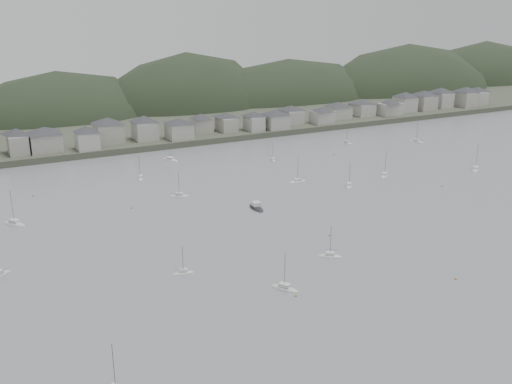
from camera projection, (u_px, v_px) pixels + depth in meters
ground at (403, 304)px, 134.69m from camera, size 900.00×900.00×0.00m
far_shore_land at (105, 108)px, 383.22m from camera, size 900.00×250.00×3.00m
forested_ridge at (123, 133)px, 367.70m from camera, size 851.55×103.94×102.57m
waterfront_town at (247, 119)px, 308.89m from camera, size 451.48×28.46×12.92m
sailboat_lead at (330, 256)px, 160.04m from camera, size 6.86×5.78×9.41m
moored_fleet at (222, 207)px, 199.09m from camera, size 268.09×160.85×13.28m
motor_launch_far at (256, 208)px, 197.97m from camera, size 3.75×9.34×4.17m
mooring_buoys at (259, 223)px, 184.56m from camera, size 168.47×121.71×0.70m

